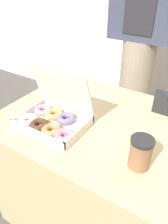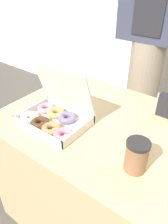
{
  "view_description": "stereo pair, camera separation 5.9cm",
  "coord_description": "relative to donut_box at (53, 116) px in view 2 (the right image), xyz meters",
  "views": [
    {
      "loc": [
        0.38,
        -0.74,
        1.29
      ],
      "look_at": [
        -0.02,
        -0.11,
        0.8
      ],
      "focal_mm": 35.0,
      "sensor_mm": 36.0,
      "label": 1
    },
    {
      "loc": [
        0.43,
        -0.71,
        1.29
      ],
      "look_at": [
        -0.02,
        -0.11,
        0.8
      ],
      "focal_mm": 35.0,
      "sensor_mm": 36.0,
      "label": 2
    }
  ],
  "objects": [
    {
      "name": "ground_plane",
      "position": [
        0.17,
        0.14,
        -0.75
      ],
      "size": [
        14.0,
        14.0,
        0.0
      ],
      "primitive_type": "plane",
      "color": "#4C4742"
    },
    {
      "name": "person_customer",
      "position": [
        0.09,
        0.79,
        0.21
      ],
      "size": [
        0.4,
        0.22,
        1.73
      ],
      "color": "gray",
      "rests_on": "ground_plane"
    },
    {
      "name": "coffee_cup",
      "position": [
        0.42,
        -0.03,
        0.02
      ],
      "size": [
        0.08,
        0.08,
        0.12
      ],
      "color": "#8C6042",
      "rests_on": "table"
    },
    {
      "name": "table",
      "position": [
        0.17,
        0.14,
        -0.39
      ],
      "size": [
        0.92,
        0.72,
        0.71
      ],
      "color": "tan",
      "rests_on": "ground_plane"
    },
    {
      "name": "donut_box",
      "position": [
        0.0,
        0.0,
        0.0
      ],
      "size": [
        0.33,
        0.22,
        0.25
      ],
      "color": "silver",
      "rests_on": "table"
    }
  ]
}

